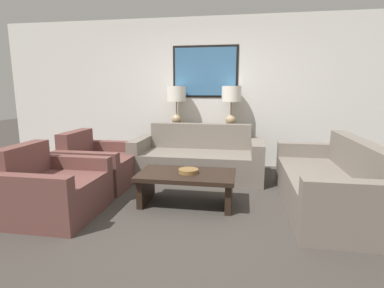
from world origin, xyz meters
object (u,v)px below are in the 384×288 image
(console_table, at_px, (203,146))
(couch_by_back_wall, at_px, (198,160))
(coffee_table, at_px, (186,181))
(decorative_bowl, at_px, (188,171))
(table_lamp_right, at_px, (231,99))
(armchair_near_back_wall, at_px, (98,166))
(table_lamp_left, at_px, (177,99))
(couch_by_side, at_px, (328,185))
(armchair_near_camera, at_px, (53,191))

(console_table, height_order, couch_by_back_wall, couch_by_back_wall)
(console_table, bearing_deg, coffee_table, -88.74)
(coffee_table, height_order, decorative_bowl, decorative_bowl)
(table_lamp_right, xyz_separation_m, decorative_bowl, (-0.42, -1.84, -0.80))
(table_lamp_right, xyz_separation_m, armchair_near_back_wall, (-1.87, -1.31, -0.95))
(table_lamp_left, height_order, couch_by_back_wall, table_lamp_left)
(coffee_table, height_order, armchair_near_back_wall, armchair_near_back_wall)
(couch_by_side, relative_size, armchair_near_camera, 2.05)
(couch_by_side, bearing_deg, armchair_near_camera, -166.88)
(table_lamp_right, relative_size, armchair_near_back_wall, 0.72)
(table_lamp_right, height_order, armchair_near_back_wall, table_lamp_right)
(coffee_table, bearing_deg, couch_by_back_wall, 91.97)
(table_lamp_right, bearing_deg, couch_by_back_wall, -126.11)
(coffee_table, distance_m, decorative_bowl, 0.13)
(armchair_near_camera, bearing_deg, couch_by_back_wall, 51.35)
(armchair_near_back_wall, bearing_deg, console_table, 43.55)
(table_lamp_left, bearing_deg, armchair_near_camera, -110.49)
(table_lamp_left, bearing_deg, coffee_table, -74.12)
(table_lamp_left, relative_size, decorative_bowl, 2.94)
(console_table, relative_size, armchair_near_back_wall, 1.47)
(console_table, height_order, table_lamp_right, table_lamp_right)
(console_table, relative_size, armchair_near_camera, 1.47)
(table_lamp_left, distance_m, coffee_table, 2.14)
(table_lamp_right, distance_m, couch_by_side, 2.27)
(couch_by_back_wall, bearing_deg, table_lamp_left, 126.11)
(decorative_bowl, xyz_separation_m, armchair_near_camera, (-1.44, -0.55, -0.15))
(couch_by_side, relative_size, coffee_table, 1.74)
(couch_by_side, bearing_deg, couch_by_back_wall, 149.50)
(table_lamp_left, relative_size, coffee_table, 0.61)
(couch_by_back_wall, height_order, couch_by_side, same)
(table_lamp_left, bearing_deg, couch_by_back_wall, -53.89)
(coffee_table, bearing_deg, armchair_near_camera, -159.19)
(armchair_near_camera, bearing_deg, decorative_bowl, 20.78)
(table_lamp_left, height_order, armchair_near_camera, table_lamp_left)
(console_table, xyz_separation_m, couch_by_side, (1.71, -1.67, -0.09))
(console_table, height_order, armchair_near_camera, armchair_near_camera)
(couch_by_back_wall, distance_m, couch_by_side, 1.98)
(table_lamp_right, bearing_deg, armchair_near_back_wall, -144.90)
(couch_by_side, height_order, coffee_table, couch_by_side)
(decorative_bowl, height_order, armchair_near_back_wall, armchair_near_back_wall)
(armchair_near_back_wall, bearing_deg, armchair_near_camera, -90.00)
(couch_by_side, height_order, armchair_near_back_wall, couch_by_side)
(armchair_near_back_wall, xyz_separation_m, armchair_near_camera, (0.00, -1.08, 0.00))
(couch_by_side, bearing_deg, table_lamp_left, 142.68)
(couch_by_back_wall, bearing_deg, decorative_bowl, -86.91)
(table_lamp_left, height_order, decorative_bowl, table_lamp_left)
(table_lamp_left, height_order, armchair_near_back_wall, table_lamp_left)
(couch_by_back_wall, xyz_separation_m, couch_by_side, (1.71, -1.01, 0.00))
(console_table, distance_m, table_lamp_left, 0.98)
(coffee_table, height_order, armchair_near_camera, armchair_near_camera)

